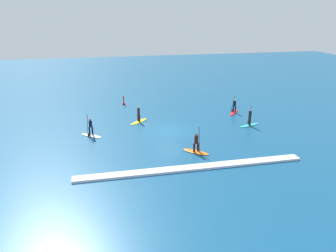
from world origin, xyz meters
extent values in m
plane|color=navy|center=(0.00, 0.00, 0.00)|extent=(120.00, 120.00, 0.00)
ellipsoid|color=red|center=(9.31, 4.48, 0.05)|extent=(2.37, 2.85, 0.09)
cylinder|color=black|center=(9.38, 4.31, 0.49)|extent=(0.24, 0.24, 0.79)
cylinder|color=black|center=(9.25, 4.64, 0.49)|extent=(0.24, 0.24, 0.79)
cylinder|color=black|center=(9.31, 4.48, 1.17)|extent=(0.47, 0.47, 0.57)
sphere|color=tan|center=(9.31, 4.48, 1.56)|extent=(0.31, 0.31, 0.22)
cylinder|color=black|center=(9.19, 4.76, 1.11)|extent=(0.37, 0.30, 2.01)
cube|color=black|center=(9.19, 4.76, 0.15)|extent=(0.20, 0.17, 0.32)
ellipsoid|color=orange|center=(1.21, -6.01, 0.05)|extent=(2.32, 2.28, 0.11)
cylinder|color=#381414|center=(1.02, -6.06, 0.49)|extent=(0.27, 0.27, 0.76)
cylinder|color=#381414|center=(1.40, -5.96, 0.49)|extent=(0.27, 0.27, 0.76)
cylinder|color=#381414|center=(1.21, -6.01, 1.22)|extent=(0.47, 0.47, 0.70)
sphere|color=brown|center=(1.21, -6.01, 1.68)|extent=(0.33, 0.33, 0.23)
cylinder|color=black|center=(1.50, -5.92, 1.25)|extent=(0.20, 0.20, 2.27)
cube|color=black|center=(1.50, -5.92, 0.17)|extent=(0.18, 0.19, 0.32)
ellipsoid|color=white|center=(-7.84, 0.13, 0.04)|extent=(2.32, 2.09, 0.08)
cylinder|color=black|center=(-7.70, 0.18, 0.52)|extent=(0.23, 0.23, 0.88)
cylinder|color=black|center=(-7.98, 0.08, 0.52)|extent=(0.23, 0.23, 0.88)
cylinder|color=black|center=(-7.84, 0.13, 1.28)|extent=(0.44, 0.44, 0.64)
sphere|color=#A37556|center=(-7.84, 0.13, 1.72)|extent=(0.35, 0.35, 0.25)
cylinder|color=black|center=(-8.12, 0.03, 1.18)|extent=(0.19, 0.21, 2.20)
cube|color=black|center=(-8.12, 0.03, 0.14)|extent=(0.17, 0.19, 0.32)
ellipsoid|color=yellow|center=(-2.60, 3.45, 0.04)|extent=(2.48, 2.44, 0.08)
cylinder|color=#381414|center=(-2.65, 3.66, 0.50)|extent=(0.25, 0.25, 0.83)
cylinder|color=#381414|center=(-2.55, 3.23, 0.50)|extent=(0.25, 0.25, 0.83)
cylinder|color=#381414|center=(-2.60, 3.45, 1.26)|extent=(0.40, 0.40, 0.69)
sphere|color=beige|center=(-2.60, 3.45, 1.72)|extent=(0.30, 0.30, 0.21)
ellipsoid|color=#33C6CC|center=(8.99, -0.40, 0.04)|extent=(2.67, 1.32, 0.09)
cylinder|color=black|center=(8.93, -0.62, 0.52)|extent=(0.24, 0.24, 0.87)
cylinder|color=black|center=(9.04, -0.18, 0.52)|extent=(0.24, 0.24, 0.87)
cylinder|color=black|center=(8.99, -0.40, 1.30)|extent=(0.40, 0.40, 0.69)
sphere|color=tan|center=(8.99, -0.40, 1.74)|extent=(0.26, 0.26, 0.20)
cylinder|color=black|center=(9.05, -0.11, 1.14)|extent=(0.16, 0.40, 2.09)
cube|color=black|center=(9.05, -0.11, 0.15)|extent=(0.12, 0.21, 0.32)
sphere|color=red|center=(-3.62, 11.01, 0.10)|extent=(0.39, 0.39, 0.39)
cylinder|color=red|center=(-3.62, 11.01, 0.61)|extent=(0.15, 0.15, 1.21)
cube|color=white|center=(0.00, -9.01, 0.09)|extent=(18.49, 0.90, 0.18)
camera|label=1|loc=(-6.92, -31.44, 11.85)|focal=35.07mm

